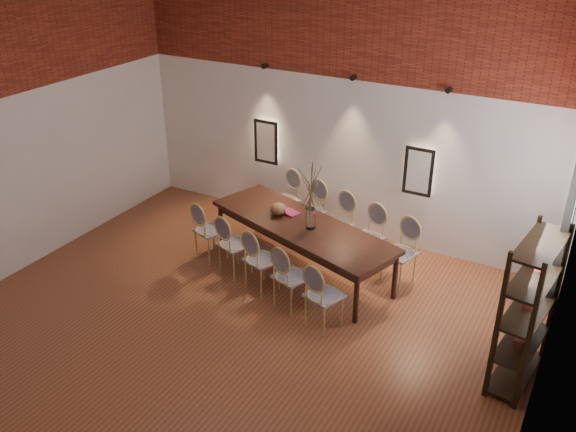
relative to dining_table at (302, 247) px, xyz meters
The scene contains 25 objects.
floor 2.10m from the dining_table, 92.66° to the right, with size 7.00×7.00×0.02m, color brown.
wall_back 2.20m from the dining_table, 93.70° to the left, with size 7.00×0.10×4.00m, color silver.
wall_right 4.34m from the dining_table, 30.87° to the right, with size 0.10×7.00×4.00m, color silver.
brick_band_back 3.21m from the dining_table, 93.88° to the left, with size 7.00×0.02×1.50m, color maroon.
niche_left 2.17m from the dining_table, 135.23° to the left, with size 0.36×0.06×0.66m, color #FFEAC6.
niche_right 2.06m from the dining_table, 49.00° to the left, with size 0.36×0.06×0.66m, color #FFEAC6.
spot_fixture_left 2.92m from the dining_table, 135.85° to the left, with size 0.08×0.08×0.10m, color black.
spot_fixture_mid 2.56m from the dining_table, 85.61° to the left, with size 0.08×0.08×0.10m, color black.
spot_fixture_right 2.97m from the dining_table, 42.01° to the left, with size 0.08×0.08×0.10m, color black.
dining_table is the anchor object (origin of this frame).
chair_near_a 1.40m from the dining_table, 165.05° to the right, with size 0.44×0.44×0.94m, color tan, non-canonical shape.
chair_near_b 0.96m from the dining_table, 145.66° to the right, with size 0.44×0.44×0.94m, color tan, non-canonical shape.
chair_near_c 0.76m from the dining_table, 107.68° to the right, with size 0.44×0.44×0.94m, color tan, non-canonical shape.
chair_near_d 0.96m from the dining_table, 69.69° to the right, with size 0.44×0.44×0.94m, color tan, non-canonical shape.
chair_near_e 1.40m from the dining_table, 50.30° to the right, with size 0.44×0.44×0.94m, color tan, non-canonical shape.
chair_far_a 1.40m from the dining_table, 129.70° to the left, with size 0.44×0.44×0.94m, color tan, non-canonical shape.
chair_far_b 0.96m from the dining_table, 110.31° to the left, with size 0.44×0.44×0.94m, color tan, non-canonical shape.
chair_far_c 0.76m from the dining_table, 72.32° to the left, with size 0.44×0.44×0.94m, color tan, non-canonical shape.
chair_far_d 0.96m from the dining_table, 34.34° to the left, with size 0.44×0.44×0.94m, color tan, non-canonical shape.
chair_far_e 1.40m from the dining_table, 14.95° to the left, with size 0.44×0.44×0.94m, color tan, non-canonical shape.
vase 0.55m from the dining_table, 17.68° to the right, with size 0.14×0.14×0.30m, color silver.
dried_branches 0.99m from the dining_table, 17.68° to the right, with size 0.50×0.50×0.70m, color #4B4029, non-canonical shape.
bowl 0.64m from the dining_table, 168.77° to the left, with size 0.24×0.24×0.18m, color brown.
book 0.53m from the dining_table, 146.09° to the left, with size 0.26×0.18×0.03m, color #821A4B.
shelving_rack 3.34m from the dining_table, 15.33° to the right, with size 0.38×1.00×1.80m, color black, non-canonical shape.
Camera 1 is at (3.65, -4.70, 4.72)m, focal length 38.00 mm.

